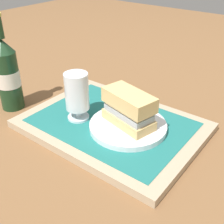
{
  "coord_description": "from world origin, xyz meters",
  "views": [
    {
      "loc": [
        -0.38,
        0.49,
        0.42
      ],
      "look_at": [
        0.0,
        0.0,
        0.05
      ],
      "focal_mm": 46.12,
      "sensor_mm": 36.0,
      "label": 1
    }
  ],
  "objects_px": {
    "sandwich": "(126,109)",
    "beer_bottle": "(7,74)",
    "beer_glass": "(77,95)",
    "plate": "(127,127)"
  },
  "relations": [
    {
      "from": "sandwich",
      "to": "beer_glass",
      "type": "xyz_separation_m",
      "value": [
        0.13,
        0.03,
        0.01
      ]
    },
    {
      "from": "sandwich",
      "to": "beer_bottle",
      "type": "xyz_separation_m",
      "value": [
        0.34,
        0.08,
        0.03
      ]
    },
    {
      "from": "plate",
      "to": "beer_bottle",
      "type": "height_order",
      "value": "beer_bottle"
    },
    {
      "from": "sandwich",
      "to": "beer_bottle",
      "type": "height_order",
      "value": "beer_bottle"
    },
    {
      "from": "beer_glass",
      "to": "plate",
      "type": "bearing_deg",
      "value": -165.33
    },
    {
      "from": "beer_bottle",
      "to": "beer_glass",
      "type": "bearing_deg",
      "value": -168.18
    },
    {
      "from": "beer_glass",
      "to": "beer_bottle",
      "type": "xyz_separation_m",
      "value": [
        0.22,
        0.05,
        0.02
      ]
    },
    {
      "from": "sandwich",
      "to": "beer_bottle",
      "type": "bearing_deg",
      "value": 26.95
    },
    {
      "from": "plate",
      "to": "sandwich",
      "type": "relative_size",
      "value": 1.34
    },
    {
      "from": "sandwich",
      "to": "beer_glass",
      "type": "bearing_deg",
      "value": 29.19
    }
  ]
}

